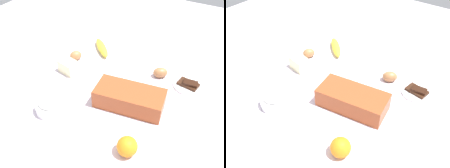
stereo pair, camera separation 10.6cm
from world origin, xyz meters
TOP-DOWN VIEW (x-y plane):
  - ground_plane at (0.00, 0.00)m, footprint 2.40×2.40m
  - loaf_pan at (0.11, -0.04)m, footprint 0.30×0.17m
  - flour_bowl at (-0.15, -0.22)m, footprint 0.13×0.13m
  - banana at (-0.22, 0.26)m, footprint 0.17×0.16m
  - orange_fruit at (0.20, -0.25)m, footprint 0.07×0.07m
  - butter_block at (-0.25, 0.02)m, footprint 0.10×0.08m
  - egg_near_butter at (0.15, 0.20)m, footprint 0.08×0.08m
  - egg_beside_bowl at (-0.29, 0.12)m, footprint 0.08×0.08m
  - chocolate_plate at (0.28, 0.20)m, footprint 0.13×0.13m

SIDE VIEW (x-z plane):
  - ground_plane at x=0.00m, z-range -0.02..0.00m
  - chocolate_plate at x=0.28m, z-range -0.01..0.03m
  - banana at x=-0.22m, z-range 0.00..0.04m
  - egg_beside_bowl at x=-0.29m, z-range 0.00..0.05m
  - egg_near_butter at x=0.15m, z-range 0.00..0.05m
  - butter_block at x=-0.25m, z-range 0.00..0.06m
  - flour_bowl at x=-0.15m, z-range 0.00..0.06m
  - orange_fruit at x=0.20m, z-range 0.00..0.07m
  - loaf_pan at x=0.11m, z-range 0.00..0.08m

